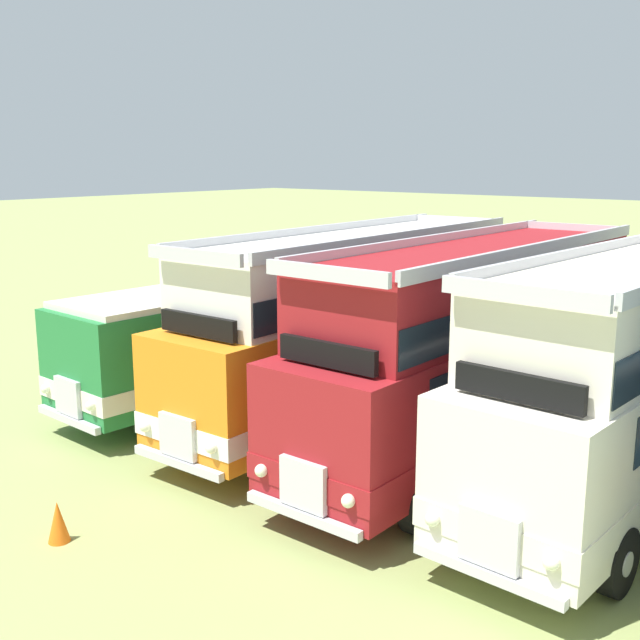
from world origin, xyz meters
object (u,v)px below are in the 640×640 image
Objects in this scene: bus_second_in_row at (356,320)px; cone_mid_row at (58,522)px; bus_third_in_row at (478,342)px; bus_first_in_row at (260,324)px.

bus_second_in_row is 8.40m from cone_mid_row.
bus_third_in_row is 8.85m from cone_mid_row.
bus_second_in_row is (3.32, -0.19, 0.60)m from bus_first_in_row.
cone_mid_row is (-3.25, -7.98, -2.02)m from bus_third_in_row.
bus_third_in_row is at bearing -3.07° from bus_first_in_row.
bus_third_in_row reaches higher than bus_first_in_row.
bus_third_in_row is 16.11× the size of cone_mid_row.
bus_second_in_row is at bearing 90.50° from cone_mid_row.
cone_mid_row is (3.39, -8.34, -1.41)m from bus_first_in_row.
bus_first_in_row is at bearing 176.93° from bus_third_in_row.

